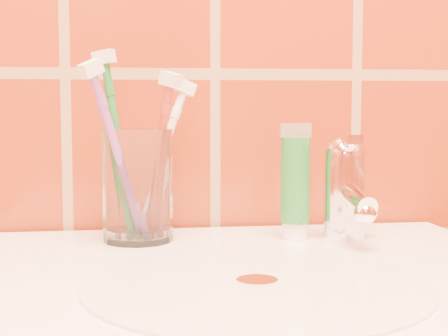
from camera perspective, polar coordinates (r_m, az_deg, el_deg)
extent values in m
cylinder|color=silver|center=(0.60, 2.76, -9.59)|extent=(0.30, 0.30, 0.00)
cylinder|color=white|center=(0.59, 2.76, -9.40)|extent=(0.04, 0.04, 0.00)
cylinder|color=white|center=(0.78, -7.19, -1.44)|extent=(0.09, 0.09, 0.13)
cylinder|color=white|center=(0.79, 5.90, -5.20)|extent=(0.03, 0.03, 0.02)
cylinder|color=#186520|center=(0.79, 5.94, -1.00)|extent=(0.03, 0.03, 0.10)
cube|color=beige|center=(0.78, 5.98, 3.14)|extent=(0.04, 0.00, 0.02)
cylinder|color=white|center=(0.80, 9.93, -2.49)|extent=(0.05, 0.05, 0.09)
sphere|color=white|center=(0.79, 9.99, 0.92)|extent=(0.05, 0.05, 0.05)
cylinder|color=white|center=(0.76, 10.82, -2.32)|extent=(0.02, 0.09, 0.03)
cube|color=white|center=(0.78, 10.28, 2.17)|extent=(0.02, 0.06, 0.01)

